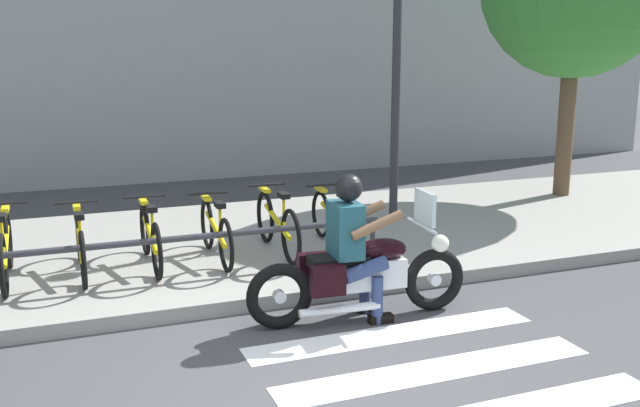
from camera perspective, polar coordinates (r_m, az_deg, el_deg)
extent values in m
plane|color=#424244|center=(5.74, -0.33, -14.66)|extent=(48.00, 48.00, 0.00)
cube|color=gray|center=(9.32, -9.19, -3.53)|extent=(24.00, 4.40, 0.15)
cube|color=white|center=(6.16, 9.15, -12.81)|extent=(2.80, 0.40, 0.01)
cube|color=white|center=(6.80, 5.71, -10.21)|extent=(2.80, 0.40, 0.01)
torus|color=black|center=(7.35, 8.99, -5.93)|extent=(0.64, 0.15, 0.64)
cylinder|color=silver|center=(7.35, 8.99, -5.93)|extent=(0.12, 0.11, 0.11)
torus|color=black|center=(6.80, -3.22, -7.31)|extent=(0.64, 0.15, 0.64)
cylinder|color=silver|center=(6.80, -3.22, -7.31)|extent=(0.12, 0.11, 0.11)
cube|color=silver|center=(6.99, 3.14, -5.55)|extent=(0.89, 0.33, 0.28)
ellipsoid|color=black|center=(7.00, 4.85, -3.65)|extent=(0.54, 0.31, 0.22)
cube|color=black|center=(6.87, 1.44, -4.54)|extent=(0.58, 0.31, 0.10)
cube|color=black|center=(7.05, -0.51, -5.02)|extent=(0.33, 0.14, 0.28)
cube|color=black|center=(6.65, 0.63, -6.11)|extent=(0.33, 0.14, 0.28)
cylinder|color=silver|center=(7.12, 8.00, -1.73)|extent=(0.07, 0.62, 0.03)
sphere|color=white|center=(7.26, 9.44, -3.13)|extent=(0.18, 0.18, 0.18)
cube|color=silver|center=(7.09, 8.27, -0.30)|extent=(0.06, 0.40, 0.32)
cylinder|color=silver|center=(6.83, 1.57, -8.34)|extent=(0.79, 0.13, 0.08)
cube|color=#1E4C59|center=(6.81, 2.01, -2.07)|extent=(0.28, 0.41, 0.52)
sphere|color=black|center=(6.73, 2.28, 1.24)|extent=(0.26, 0.26, 0.26)
cylinder|color=brown|center=(7.07, 3.16, -0.89)|extent=(0.52, 0.12, 0.26)
cylinder|color=brown|center=(6.68, 4.51, -1.72)|extent=(0.52, 0.12, 0.26)
cylinder|color=navy|center=(7.11, 2.69, -4.48)|extent=(0.45, 0.17, 0.24)
cylinder|color=navy|center=(7.24, 3.56, -6.76)|extent=(0.11, 0.11, 0.47)
cube|color=black|center=(7.33, 3.83, -8.16)|extent=(0.25, 0.11, 0.08)
cylinder|color=navy|center=(6.82, 3.63, -5.22)|extent=(0.45, 0.17, 0.24)
cylinder|color=navy|center=(6.97, 4.53, -7.58)|extent=(0.11, 0.11, 0.47)
cube|color=black|center=(7.05, 4.80, -9.03)|extent=(0.25, 0.11, 0.08)
torus|color=black|center=(8.77, -23.37, -2.66)|extent=(0.06, 0.65, 0.65)
torus|color=black|center=(7.78, -23.69, -4.53)|extent=(0.06, 0.65, 0.65)
cylinder|color=gold|center=(8.26, -23.56, -3.09)|extent=(0.07, 0.92, 0.25)
cylinder|color=gold|center=(7.97, -23.75, -2.41)|extent=(0.04, 0.04, 0.40)
cube|color=black|center=(7.92, -23.88, -1.01)|extent=(0.10, 0.20, 0.06)
cylinder|color=black|center=(8.58, -23.64, -0.03)|extent=(0.48, 0.04, 0.03)
cube|color=gold|center=(8.69, -23.57, -0.40)|extent=(0.08, 0.28, 0.04)
torus|color=black|center=(8.79, -18.48, -2.38)|extent=(0.06, 0.61, 0.61)
torus|color=black|center=(7.76, -18.17, -4.28)|extent=(0.06, 0.61, 0.61)
cylinder|color=gold|center=(8.26, -18.37, -2.85)|extent=(0.08, 0.95, 0.26)
cylinder|color=gold|center=(7.96, -18.36, -2.24)|extent=(0.04, 0.04, 0.38)
cube|color=black|center=(7.92, -18.45, -0.93)|extent=(0.10, 0.20, 0.06)
cylinder|color=black|center=(8.59, -18.64, 0.08)|extent=(0.48, 0.04, 0.03)
cube|color=gold|center=(8.71, -18.63, -0.26)|extent=(0.08, 0.28, 0.04)
torus|color=black|center=(8.82, -13.63, -1.99)|extent=(0.06, 0.63, 0.63)
torus|color=black|center=(7.86, -12.73, -3.71)|extent=(0.06, 0.63, 0.63)
cylinder|color=gold|center=(8.32, -13.23, -2.38)|extent=(0.07, 0.89, 0.25)
cylinder|color=gold|center=(8.04, -13.06, -1.71)|extent=(0.04, 0.04, 0.38)
cube|color=black|center=(8.00, -13.12, -0.38)|extent=(0.10, 0.20, 0.06)
cylinder|color=black|center=(8.63, -13.69, 0.52)|extent=(0.48, 0.04, 0.03)
cube|color=gold|center=(8.74, -13.74, 0.16)|extent=(0.08, 0.28, 0.04)
torus|color=black|center=(8.95, -8.89, -1.63)|extent=(0.06, 0.61, 0.61)
torus|color=black|center=(7.99, -7.42, -3.29)|extent=(0.06, 0.61, 0.61)
cylinder|color=gold|center=(8.45, -8.21, -2.00)|extent=(0.07, 0.90, 0.25)
cylinder|color=gold|center=(8.17, -7.86, -1.37)|extent=(0.04, 0.04, 0.37)
cube|color=black|center=(8.13, -7.90, -0.09)|extent=(0.10, 0.20, 0.06)
cylinder|color=black|center=(8.76, -8.84, 0.79)|extent=(0.48, 0.04, 0.03)
cube|color=gold|center=(8.87, -8.96, 0.45)|extent=(0.08, 0.28, 0.04)
torus|color=black|center=(9.14, -4.34, -1.06)|extent=(0.06, 0.65, 0.65)
torus|color=black|center=(8.17, -2.29, -2.68)|extent=(0.06, 0.65, 0.65)
cylinder|color=gold|center=(8.64, -3.38, -1.40)|extent=(0.07, 0.93, 0.25)
cylinder|color=gold|center=(8.35, -2.87, -0.69)|extent=(0.04, 0.04, 0.40)
cube|color=black|center=(8.31, -2.88, 0.65)|extent=(0.10, 0.20, 0.06)
cylinder|color=black|center=(8.95, -4.20, 1.48)|extent=(0.48, 0.04, 0.03)
cube|color=gold|center=(9.06, -4.37, 1.11)|extent=(0.08, 0.28, 0.04)
torus|color=black|center=(9.37, 0.07, -0.84)|extent=(0.06, 0.61, 0.61)
torus|color=black|center=(8.45, 2.47, -2.33)|extent=(0.06, 0.61, 0.61)
cylinder|color=gold|center=(8.89, 1.21, -1.16)|extent=(0.07, 0.91, 0.25)
cylinder|color=gold|center=(8.63, 1.83, -0.54)|extent=(0.04, 0.04, 0.37)
cube|color=black|center=(8.59, 1.84, 0.67)|extent=(0.10, 0.20, 0.06)
cylinder|color=black|center=(9.19, 0.29, 1.46)|extent=(0.48, 0.04, 0.03)
cube|color=gold|center=(9.30, 0.07, 1.13)|extent=(0.08, 0.28, 0.04)
cylinder|color=#333338|center=(7.84, -9.96, -2.64)|extent=(4.34, 0.07, 0.07)
cylinder|color=#333338|center=(8.54, 4.17, -2.78)|extent=(0.06, 0.06, 0.45)
cylinder|color=#2D2D33|center=(10.34, 5.99, 9.07)|extent=(0.12, 0.12, 4.03)
cylinder|color=brown|center=(12.59, 18.78, 5.61)|extent=(0.27, 0.27, 2.51)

